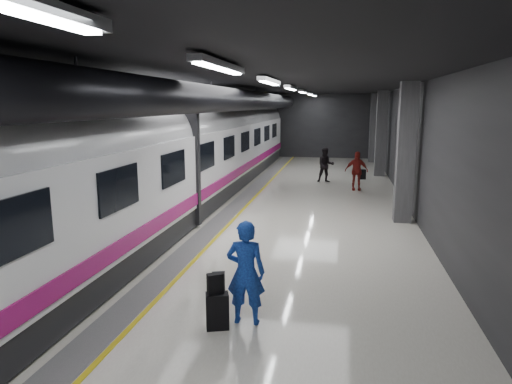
{
  "coord_description": "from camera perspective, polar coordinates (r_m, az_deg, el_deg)",
  "views": [
    {
      "loc": [
        2.54,
        -13.23,
        3.79
      ],
      "look_at": [
        0.27,
        -1.25,
        1.44
      ],
      "focal_mm": 32.0,
      "sensor_mm": 36.0,
      "label": 1
    }
  ],
  "objects": [
    {
      "name": "ground",
      "position": [
        14.0,
        -0.15,
        -4.81
      ],
      "size": [
        40.0,
        40.0,
        0.0
      ],
      "primitive_type": "plane",
      "color": "silver",
      "rests_on": "ground"
    },
    {
      "name": "traveler_far_b",
      "position": [
        20.88,
        12.44,
        2.6
      ],
      "size": [
        1.06,
        0.53,
        1.74
      ],
      "primitive_type": "imported",
      "rotation": [
        0.0,
        0.0,
        0.1
      ],
      "color": "maroon",
      "rests_on": "ground"
    },
    {
      "name": "traveler_far_a",
      "position": [
        22.74,
        8.7,
        3.36
      ],
      "size": [
        0.94,
        0.79,
        1.71
      ],
      "primitive_type": "imported",
      "rotation": [
        0.0,
        0.0,
        0.19
      ],
      "color": "black",
      "rests_on": "ground"
    },
    {
      "name": "platform_hall",
      "position": [
        14.47,
        -0.56,
        9.89
      ],
      "size": [
        10.02,
        40.02,
        4.51
      ],
      "color": "black",
      "rests_on": "ground"
    },
    {
      "name": "train",
      "position": [
        14.54,
        -12.85,
        3.83
      ],
      "size": [
        3.05,
        38.0,
        4.05
      ],
      "color": "black",
      "rests_on": "ground"
    },
    {
      "name": "shoulder_bag",
      "position": [
        7.9,
        -5.12,
        -11.35
      ],
      "size": [
        0.3,
        0.26,
        0.36
      ],
      "primitive_type": "cube",
      "rotation": [
        0.0,
        0.0,
        0.56
      ],
      "color": "black",
      "rests_on": "suitcase_main"
    },
    {
      "name": "traveler_main",
      "position": [
        8.02,
        -1.29,
        -10.01
      ],
      "size": [
        0.69,
        0.47,
        1.86
      ],
      "primitive_type": "imported",
      "rotation": [
        0.0,
        0.0,
        3.18
      ],
      "color": "blue",
      "rests_on": "ground"
    },
    {
      "name": "suitcase_far",
      "position": [
        24.09,
        13.14,
        2.17
      ],
      "size": [
        0.37,
        0.27,
        0.5
      ],
      "primitive_type": "cube",
      "rotation": [
        0.0,
        0.0,
        0.17
      ],
      "color": "black",
      "rests_on": "ground"
    },
    {
      "name": "suitcase_main",
      "position": [
        8.09,
        -4.85,
        -14.6
      ],
      "size": [
        0.44,
        0.36,
        0.63
      ],
      "primitive_type": "cube",
      "rotation": [
        0.0,
        0.0,
        0.33
      ],
      "color": "black",
      "rests_on": "ground"
    }
  ]
}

